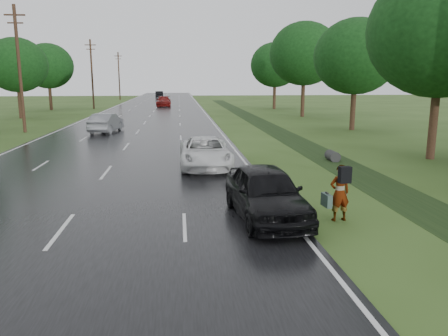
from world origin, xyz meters
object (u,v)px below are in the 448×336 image
pedestrian (339,192)px  silver_sedan (106,123)px  dark_sedan (266,192)px  white_pickup (205,152)px

pedestrian → silver_sedan: size_ratio=0.37×
dark_sedan → silver_sedan: dark_sedan is taller
white_pickup → pedestrian: bearing=-67.7°
pedestrian → silver_sedan: pedestrian is taller
white_pickup → silver_sedan: size_ratio=1.11×
white_pickup → dark_sedan: dark_sedan is taller
pedestrian → dark_sedan: (-2.18, 0.38, -0.05)m
pedestrian → white_pickup: bearing=-74.1°
dark_sedan → silver_sedan: size_ratio=1.02×
silver_sedan → white_pickup: bearing=123.2°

